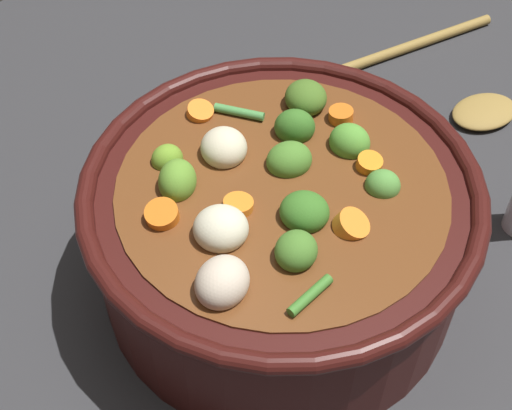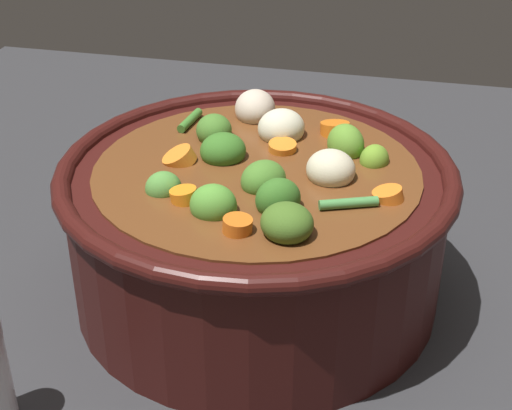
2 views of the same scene
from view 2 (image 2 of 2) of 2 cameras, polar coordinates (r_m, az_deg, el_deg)
ground_plane at (r=0.68m, az=0.05°, el=-6.37°), size 1.10×1.10×0.00m
cooking_pot at (r=0.65m, az=0.07°, el=-1.55°), size 0.33×0.33×0.15m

